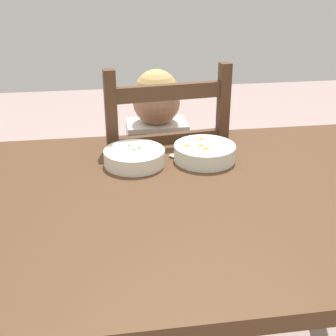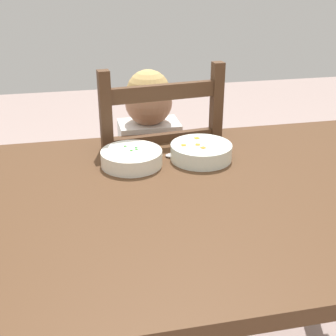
{
  "view_description": "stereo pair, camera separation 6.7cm",
  "coord_description": "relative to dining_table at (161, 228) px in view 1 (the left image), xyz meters",
  "views": [
    {
      "loc": [
        -0.14,
        -1.03,
        1.33
      ],
      "look_at": [
        0.03,
        0.06,
        0.82
      ],
      "focal_mm": 48.46,
      "sensor_mm": 36.0,
      "label": 1
    },
    {
      "loc": [
        -0.2,
        -1.02,
        1.33
      ],
      "look_at": [
        0.03,
        0.06,
        0.82
      ],
      "focal_mm": 48.46,
      "sensor_mm": 36.0,
      "label": 2
    }
  ],
  "objects": [
    {
      "name": "bowl_of_carrots",
      "position": [
        0.16,
        0.21,
        0.12
      ],
      "size": [
        0.19,
        0.19,
        0.05
      ],
      "color": "white",
      "rests_on": "dining_table"
    },
    {
      "name": "child_figure",
      "position": [
        0.06,
        0.51,
        -0.02
      ],
      "size": [
        0.32,
        0.31,
        0.98
      ],
      "color": "white",
      "rests_on": "ground"
    },
    {
      "name": "bowl_of_peas",
      "position": [
        -0.05,
        0.21,
        0.12
      ],
      "size": [
        0.18,
        0.18,
        0.05
      ],
      "color": "white",
      "rests_on": "dining_table"
    },
    {
      "name": "dining_chair",
      "position": [
        0.06,
        0.51,
        -0.19
      ],
      "size": [
        0.46,
        0.46,
        1.02
      ],
      "color": "#4D321F",
      "rests_on": "ground"
    },
    {
      "name": "dining_table",
      "position": [
        0.0,
        0.0,
        0.0
      ],
      "size": [
        1.55,
        0.93,
        0.77
      ],
      "color": "#50321D",
      "rests_on": "ground"
    },
    {
      "name": "spoon",
      "position": [
        0.1,
        0.24,
        0.1
      ],
      "size": [
        0.14,
        0.05,
        0.01
      ],
      "color": "silver",
      "rests_on": "dining_table"
    }
  ]
}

